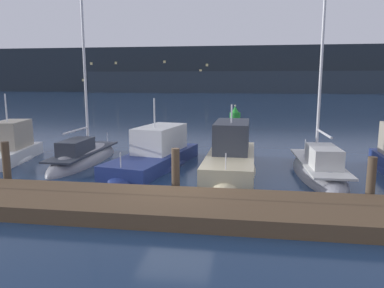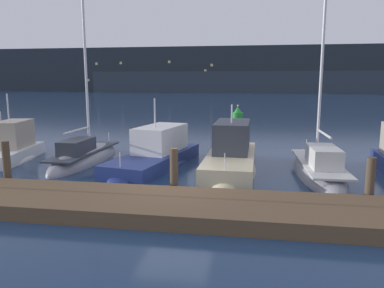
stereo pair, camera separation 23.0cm
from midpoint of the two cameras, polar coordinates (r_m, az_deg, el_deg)
name	(u,v)px [view 1 (the left image)]	position (r m, az deg, el deg)	size (l,w,h in m)	color
ground_plane	(176,196)	(13.07, -2.94, -7.90)	(400.00, 400.00, 0.00)	#192D4C
dock	(165,206)	(11.41, -4.69, -9.40)	(32.19, 2.80, 0.45)	brown
mooring_pile_1	(7,165)	(15.30, -26.80, -2.94)	(0.28, 0.28, 1.76)	#4C3D2D
mooring_pile_2	(176,173)	(12.77, -3.03, -4.40)	(0.28, 0.28, 1.68)	#4C3D2D
mooring_pile_3	(371,181)	(13.09, 25.15, -5.19)	(0.28, 0.28, 1.59)	#4C3D2D
motorboat_berth_2	(10,154)	(20.65, -26.28, -1.35)	(2.57, 5.20, 3.81)	white
sailboat_berth_3	(84,160)	(18.97, -16.50, -2.36)	(1.74, 6.59, 10.38)	gray
motorboat_berth_4	(155,159)	(17.55, -6.02, -2.36)	(3.64, 7.39, 3.70)	navy
motorboat_berth_5	(231,162)	(16.75, 5.54, -2.78)	(2.30, 7.13, 3.59)	beige
sailboat_berth_6	(318,172)	(16.61, 18.32, -4.04)	(2.03, 6.74, 10.91)	gray
channel_buoy	(235,120)	(30.51, 6.35, 3.63)	(1.29, 1.29, 2.00)	green
hillside_backdrop	(252,72)	(127.99, 9.13, 10.85)	(240.00, 23.00, 14.63)	#232B33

